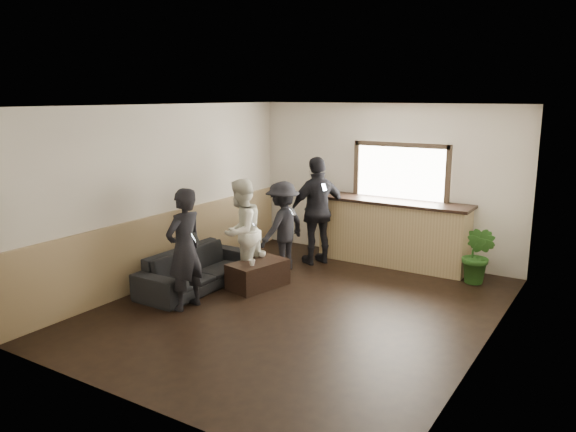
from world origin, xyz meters
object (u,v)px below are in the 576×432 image
Objects in this scene: cup_b at (252,263)px; person_b at (241,232)px; cup_a at (262,254)px; potted_plant at (478,255)px; person_c at (283,226)px; sofa at (197,269)px; person_a at (184,249)px; coffee_table at (258,274)px; person_d at (318,211)px; bar_counter at (393,229)px.

person_b is (-0.39, 0.26, 0.38)m from cup_b.
person_b is at bearing -140.45° from cup_a.
potted_plant is at bearing 37.70° from cup_b.
person_b is 1.09× the size of person_c.
sofa reaches higher than cup_a.
person_b is (-0.00, 1.30, -0.02)m from person_a.
person_d is at bearing 84.53° from coffee_table.
bar_counter is 1.77× the size of person_c.
person_d reaches higher than cup_b.
coffee_table is at bearing -57.61° from sofa.
person_d is (0.51, 1.57, 0.11)m from person_b.
potted_plant reaches higher than cup_a.
sofa is at bearing -45.52° from person_b.
cup_b is at bearing 49.83° from person_b.
sofa is 1.66m from person_c.
cup_a is 1.58m from person_a.
potted_plant is at bearing -55.64° from sofa.
cup_b is 0.61m from person_b.
cup_a is 0.12× the size of potted_plant.
coffee_table is 0.55× the size of person_b.
cup_a is at bearing 106.52° from cup_b.
bar_counter is at bearing 152.52° from person_d.
person_c is (-0.06, 0.70, 0.31)m from cup_a.
cup_b is at bearing -73.48° from cup_a.
sofa is 20.18× the size of cup_b.
cup_b is at bearing 16.38° from person_c.
potted_plant is 0.56× the size of person_b.
person_b is at bearing 146.13° from cup_b.
bar_counter is at bearing 60.32° from coffee_table.
person_c reaches higher than sofa.
cup_b is at bearing -78.71° from coffee_table.
sofa is at bearing -132.75° from cup_a.
cup_b is (0.04, -0.21, 0.25)m from coffee_table.
potted_plant is 3.19m from person_c.
cup_b is 1.91m from person_d.
cup_a is at bearing -124.65° from bar_counter.
bar_counter is 2.86× the size of potted_plant.
potted_plant reaches higher than coffee_table.
person_c reaches higher than cup_b.
person_a is (-0.25, -1.51, 0.40)m from cup_a.
bar_counter is 2.93× the size of coffee_table.
person_a reaches higher than person_c.
person_b is (-0.35, 0.05, 0.63)m from coffee_table.
person_d is (-1.15, -0.66, 0.31)m from bar_counter.
cup_b is at bearing -70.72° from sofa.
person_d is (0.96, 2.12, 0.65)m from sofa.
person_b reaches higher than cup_b.
sofa reaches higher than cup_b.
person_d reaches higher than cup_a.
bar_counter reaches higher than person_d.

